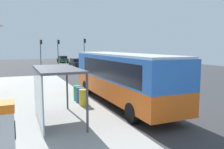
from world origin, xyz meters
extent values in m
cube|color=#38383A|center=(0.00, 14.00, -0.02)|extent=(56.00, 92.00, 0.04)
cube|color=#ADAAA3|center=(-6.40, 2.00, 0.09)|extent=(6.20, 30.00, 0.18)
cube|color=silver|center=(0.25, -1.00, 0.01)|extent=(0.16, 2.20, 0.01)
cube|color=silver|center=(0.25, 4.00, 0.01)|extent=(0.16, 2.20, 0.01)
cube|color=silver|center=(0.25, 9.00, 0.01)|extent=(0.16, 2.20, 0.01)
cube|color=silver|center=(0.25, 14.00, 0.01)|extent=(0.16, 2.20, 0.01)
cube|color=silver|center=(0.25, 19.00, 0.01)|extent=(0.16, 2.20, 0.01)
cube|color=silver|center=(0.25, 24.00, 0.01)|extent=(0.16, 2.20, 0.01)
cube|color=silver|center=(0.25, 29.00, 0.01)|extent=(0.16, 2.20, 0.01)
cube|color=orange|center=(-1.70, 1.53, 1.07)|extent=(2.55, 11.01, 1.15)
cube|color=blue|center=(-1.70, 1.53, 2.38)|extent=(2.55, 11.01, 1.45)
cube|color=silver|center=(-1.70, 1.53, 3.15)|extent=(2.42, 10.79, 0.12)
cube|color=black|center=(-1.68, 6.98, 2.30)|extent=(2.30, 0.13, 1.22)
cube|color=black|center=(-2.91, 1.03, 2.30)|extent=(0.12, 8.58, 1.10)
cylinder|color=black|center=(-2.81, 5.43, 0.50)|extent=(0.28, 1.00, 1.00)
cylinder|color=black|center=(-0.55, 5.42, 0.50)|extent=(0.28, 1.00, 1.00)
cylinder|color=black|center=(-2.85, -2.17, 0.50)|extent=(0.28, 1.00, 1.00)
cylinder|color=black|center=(-0.59, -2.18, 0.50)|extent=(0.28, 1.00, 1.00)
cube|color=black|center=(2.20, 20.10, 1.32)|extent=(2.14, 5.25, 1.96)
cube|color=black|center=(2.20, 20.10, 1.66)|extent=(2.12, 3.17, 0.44)
cylinder|color=black|center=(3.05, 18.07, 0.34)|extent=(0.24, 0.69, 0.68)
cylinder|color=black|center=(1.25, 18.12, 0.34)|extent=(0.24, 0.69, 0.68)
cylinder|color=black|center=(3.15, 22.07, 0.34)|extent=(0.24, 0.69, 0.68)
cylinder|color=black|center=(1.35, 22.12, 0.34)|extent=(0.24, 0.69, 0.68)
cube|color=#195933|center=(2.30, 41.60, 0.62)|extent=(1.97, 4.47, 0.60)
cube|color=black|center=(2.31, 41.40, 1.22)|extent=(1.67, 2.44, 0.60)
cylinder|color=black|center=(1.42, 43.07, 0.32)|extent=(0.22, 0.65, 0.64)
cylinder|color=black|center=(3.06, 43.13, 0.32)|extent=(0.22, 0.65, 0.64)
cylinder|color=black|center=(1.54, 40.07, 0.32)|extent=(0.22, 0.65, 0.64)
cylinder|color=black|center=(3.18, 40.14, 0.32)|extent=(0.22, 0.65, 0.64)
cube|color=black|center=(2.30, 28.55, 0.62)|extent=(1.96, 4.46, 0.60)
cube|color=black|center=(2.29, 28.75, 1.22)|extent=(1.67, 2.43, 0.60)
cylinder|color=black|center=(3.17, 27.08, 0.32)|extent=(0.22, 0.65, 0.64)
cylinder|color=black|center=(1.53, 27.02, 0.32)|extent=(0.22, 0.65, 0.64)
cylinder|color=black|center=(3.07, 30.08, 0.32)|extent=(0.22, 0.65, 0.64)
cylinder|color=black|center=(1.43, 30.02, 0.32)|extent=(0.22, 0.65, 0.64)
cube|color=silver|center=(-8.23, -4.66, 1.03)|extent=(0.60, 0.70, 1.70)
cube|color=orange|center=(-8.23, -4.66, 2.00)|extent=(0.66, 0.76, 0.24)
cube|color=black|center=(-7.92, -4.66, 1.30)|extent=(0.03, 0.36, 0.44)
cylinder|color=yellow|center=(-4.20, 1.34, 0.66)|extent=(0.52, 0.52, 0.95)
cylinder|color=blue|center=(-4.20, 2.04, 0.66)|extent=(0.52, 0.52, 0.95)
cylinder|color=green|center=(-4.20, 2.74, 0.66)|extent=(0.52, 0.52, 0.95)
cylinder|color=#2D2D2D|center=(5.40, 34.11, 2.67)|extent=(0.14, 0.14, 5.34)
cube|color=black|center=(5.62, 34.11, 4.84)|extent=(0.24, 0.28, 0.84)
sphere|color=red|center=(5.74, 34.11, 5.12)|extent=(0.16, 0.16, 0.16)
sphere|color=#3C2C03|center=(5.74, 34.11, 4.84)|extent=(0.16, 0.16, 0.16)
sphere|color=black|center=(5.74, 34.11, 4.56)|extent=(0.16, 0.16, 0.16)
cylinder|color=#2D2D2D|center=(-3.20, 34.91, 2.51)|extent=(0.14, 0.14, 5.02)
cube|color=black|center=(-2.98, 34.91, 4.52)|extent=(0.24, 0.28, 0.84)
sphere|color=#360606|center=(-2.86, 34.91, 4.80)|extent=(0.16, 0.16, 0.16)
sphere|color=#F2B20C|center=(-2.86, 34.91, 4.52)|extent=(0.16, 0.16, 0.16)
sphere|color=black|center=(-2.86, 34.91, 4.24)|extent=(0.16, 0.16, 0.16)
cylinder|color=#2D2D2D|center=(0.30, 35.71, 2.54)|extent=(0.14, 0.14, 5.07)
cube|color=black|center=(0.52, 35.71, 4.57)|extent=(0.24, 0.28, 0.84)
sphere|color=#360606|center=(0.64, 35.71, 4.85)|extent=(0.16, 0.16, 0.16)
sphere|color=#F2B20C|center=(0.64, 35.71, 4.57)|extent=(0.16, 0.16, 0.16)
sphere|color=black|center=(0.64, 35.71, 4.29)|extent=(0.16, 0.16, 0.16)
cube|color=#4C4C51|center=(-6.10, -0.99, 2.63)|extent=(1.80, 4.00, 0.10)
cube|color=#8CA5B2|center=(-6.95, -0.99, 1.43)|extent=(0.06, 3.80, 2.30)
cylinder|color=#4C4C51|center=(-5.25, -2.89, 1.40)|extent=(0.10, 0.10, 2.44)
cylinder|color=#4C4C51|center=(-5.25, 0.91, 1.40)|extent=(0.10, 0.10, 2.44)
camera|label=1|loc=(-7.81, -11.38, 3.63)|focal=36.25mm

